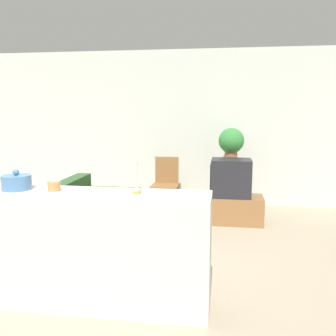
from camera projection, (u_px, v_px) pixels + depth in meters
ground_plane at (89, 285)px, 3.57m from camera, size 14.00×14.00×0.00m
wall_back at (154, 128)px, 6.72m from camera, size 9.00×0.06×2.70m
couch at (88, 220)px, 4.81m from camera, size 0.96×1.60×0.73m
tv_stand at (230, 209)px, 5.57m from camera, size 0.95×0.49×0.40m
television at (231, 178)px, 5.50m from camera, size 0.59×0.46×0.55m
wooden_chair at (166, 181)px, 6.27m from camera, size 0.44×0.44×0.88m
plant_stand at (230, 186)px, 6.21m from camera, size 0.14×0.14×0.81m
potted_plant at (231, 142)px, 6.10m from camera, size 0.41×0.41×0.56m
foreground_counter at (74, 248)px, 3.19m from camera, size 2.33×0.44×0.99m
decorative_bowl at (17, 182)px, 3.18m from camera, size 0.25×0.25×0.18m
candle_jar at (54, 186)px, 3.13m from camera, size 0.11×0.11×0.08m
candlestick at (137, 183)px, 3.02m from camera, size 0.07×0.07×0.26m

